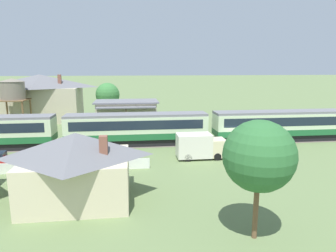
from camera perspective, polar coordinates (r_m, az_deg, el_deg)
ground_plane at (r=39.65m, az=12.03°, el=-3.49°), size 600.00×600.00×0.00m
passenger_train at (r=38.56m, az=-5.50°, el=-0.28°), size 95.08×3.21×4.05m
railway_track at (r=39.20m, az=-2.02°, el=-3.40°), size 158.93×3.60×0.04m
station_building at (r=47.72m, az=-7.86°, el=2.04°), size 9.80×7.19×4.67m
station_house_grey_roof at (r=59.61m, az=-23.05°, el=5.06°), size 14.91×8.30×8.53m
water_tower at (r=53.94m, az=-27.49°, el=6.07°), size 4.27×4.27×8.09m
cottage_grey_roof at (r=23.30m, az=-16.89°, el=-7.32°), size 8.07×6.62×5.23m
parked_car_orange at (r=32.52m, az=-15.95°, el=-5.83°), size 4.44×2.03×1.32m
delivery_truck_cream at (r=33.00m, az=6.03°, el=-3.81°), size 5.34×2.24×2.74m
yard_tree_0 at (r=56.90m, az=-11.43°, el=5.85°), size 4.40×4.40×6.98m
yard_tree_1 at (r=17.58m, az=16.95°, el=-5.52°), size 4.09×4.09×7.07m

